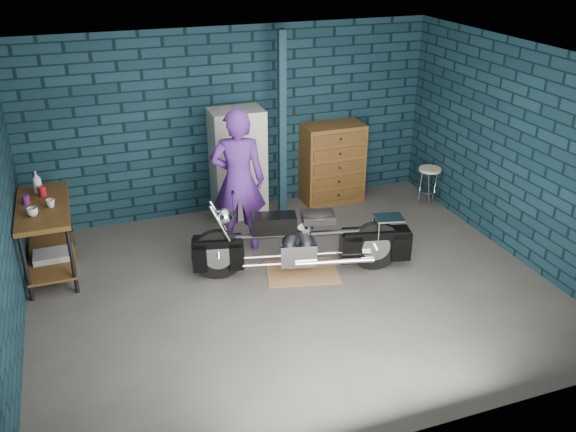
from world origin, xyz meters
name	(u,v)px	position (x,y,z in m)	size (l,w,h in m)	color
ground	(293,288)	(0.00, 0.00, 0.00)	(6.00, 6.00, 0.00)	#4D4B48
room_walls	(277,122)	(0.00, 0.55, 1.90)	(6.02, 5.01, 2.71)	#0D232D
support_post	(282,129)	(0.55, 1.95, 1.35)	(0.10, 0.10, 2.70)	#112937
workbench	(49,239)	(-2.68, 1.40, 0.46)	(0.60, 1.40, 0.91)	brown
drip_mat	(302,272)	(0.24, 0.31, 0.00)	(0.88, 0.66, 0.01)	olive
motorcycle	(303,236)	(0.24, 0.31, 0.51)	(2.30, 0.62, 1.01)	black
person	(238,181)	(-0.30, 1.23, 0.96)	(0.70, 0.46, 1.91)	#4D217D
storage_bin	(55,263)	(-2.66, 1.34, 0.14)	(0.47, 0.33, 0.29)	gray
locker	(238,164)	(-0.03, 2.23, 0.80)	(0.75, 0.53, 1.60)	beige
tool_chest	(333,163)	(1.47, 2.23, 0.61)	(0.92, 0.51, 1.23)	brown
shop_stool	(428,187)	(2.78, 1.55, 0.30)	(0.33, 0.33, 0.61)	#C5BA95
cup_a	(32,212)	(-2.78, 1.12, 0.96)	(0.13, 0.13, 0.10)	#C5BA95
cup_b	(51,203)	(-2.58, 1.30, 0.96)	(0.10, 0.10, 0.10)	#C5BA95
mug_purple	(26,200)	(-2.85, 1.49, 0.97)	(0.08, 0.08, 0.11)	#521967
mug_red	(43,191)	(-2.67, 1.69, 0.97)	(0.09, 0.09, 0.12)	maroon
bottle	(37,182)	(-2.72, 1.79, 1.06)	(0.11, 0.11, 0.29)	gray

